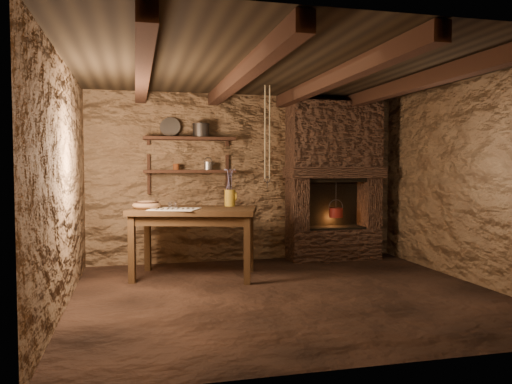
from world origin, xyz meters
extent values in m
plane|color=black|center=(0.00, 0.00, 0.00)|extent=(4.50, 4.50, 0.00)
cube|color=brown|center=(0.00, 2.00, 1.20)|extent=(4.50, 0.04, 2.40)
cube|color=brown|center=(0.00, -2.00, 1.20)|extent=(4.50, 0.04, 2.40)
cube|color=brown|center=(-2.25, 0.00, 1.20)|extent=(0.04, 4.00, 2.40)
cube|color=brown|center=(2.25, 0.00, 1.20)|extent=(0.04, 4.00, 2.40)
cube|color=black|center=(0.00, 0.00, 2.40)|extent=(4.50, 4.00, 0.04)
cube|color=black|center=(-1.50, 0.00, 2.31)|extent=(0.14, 3.95, 0.16)
cube|color=black|center=(-0.50, 0.00, 2.31)|extent=(0.14, 3.95, 0.16)
cube|color=black|center=(0.50, 0.00, 2.31)|extent=(0.14, 3.95, 0.16)
cube|color=black|center=(1.50, 0.00, 2.31)|extent=(0.14, 3.95, 0.16)
cube|color=black|center=(-0.85, 1.84, 1.30)|extent=(1.25, 0.30, 0.04)
cube|color=black|center=(-0.85, 1.84, 1.75)|extent=(1.25, 0.30, 0.04)
cube|color=#332119|center=(1.25, 1.77, 0.23)|extent=(1.35, 0.45, 0.45)
cube|color=#332119|center=(0.69, 1.77, 0.82)|extent=(0.23, 0.45, 0.75)
cube|color=#332119|center=(1.81, 1.77, 0.82)|extent=(0.23, 0.45, 0.75)
cube|color=#332119|center=(1.25, 1.74, 1.28)|extent=(1.43, 0.51, 0.16)
cube|color=#332119|center=(1.25, 1.77, 1.83)|extent=(1.35, 0.45, 0.94)
cube|color=black|center=(1.25, 1.96, 0.82)|extent=(0.90, 0.06, 0.75)
cube|color=black|center=(-0.88, 1.04, 0.83)|extent=(1.68, 1.24, 0.06)
cube|color=black|center=(-0.88, 1.04, 0.73)|extent=(1.52, 1.08, 0.11)
cube|color=silver|center=(-1.13, 0.90, 0.86)|extent=(0.67, 0.62, 0.01)
cylinder|color=#A27D1F|center=(-0.40, 1.21, 0.96)|extent=(0.15, 0.15, 0.21)
torus|color=#A27D1F|center=(-0.33, 1.21, 0.98)|extent=(0.02, 0.12, 0.12)
ellipsoid|color=olive|center=(-1.45, 1.09, 0.90)|extent=(0.40, 0.40, 0.12)
cylinder|color=#322F2D|center=(-0.69, 1.84, 1.86)|extent=(0.26, 0.26, 0.17)
cylinder|color=#9D9D98|center=(-1.10, 1.94, 1.91)|extent=(0.30, 0.18, 0.28)
cylinder|color=#592811|center=(-1.03, 1.84, 1.36)|extent=(0.11, 0.11, 0.08)
cylinder|color=maroon|center=(1.27, 1.72, 0.69)|extent=(0.24, 0.24, 0.14)
torus|color=#322F2D|center=(1.27, 1.72, 0.78)|extent=(0.22, 0.01, 0.22)
cylinder|color=#322F2D|center=(1.27, 1.72, 0.94)|extent=(0.01, 0.01, 0.44)
camera|label=1|loc=(-1.58, -5.07, 1.37)|focal=35.00mm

